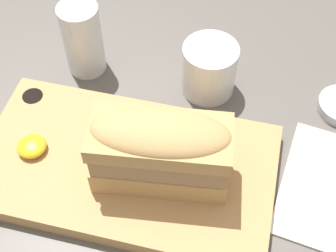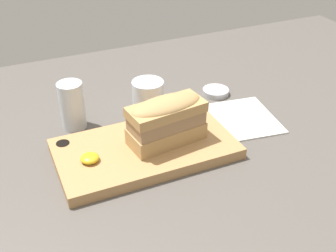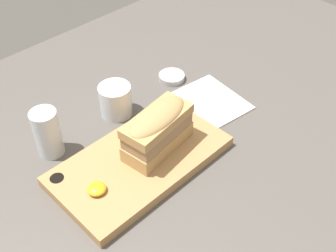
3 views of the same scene
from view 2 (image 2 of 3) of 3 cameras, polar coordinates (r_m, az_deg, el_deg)
The scene contains 8 objects.
dining_table at distance 99.53cm, azimuth -1.00°, elevation -2.62°, with size 196.14×117.46×2.00cm.
serving_board at distance 94.59cm, azimuth -3.16°, elevation -3.11°, with size 39.47×21.66×2.60cm.
sandwich at distance 91.63cm, azimuth -0.33°, elevation 0.98°, with size 17.74×9.65×10.81cm.
mustard_dollop at distance 89.79cm, azimuth -10.55°, elevation -4.29°, with size 3.97×3.97×1.59cm.
water_glass at distance 104.44cm, azimuth -12.82°, elevation 2.35°, with size 6.06×6.06×11.88cm.
wine_glass at distance 109.74cm, azimuth -2.71°, elevation 3.85°, with size 8.24×8.24×8.25cm.
napkin at distance 109.11cm, azimuth 10.24°, elevation 1.05°, with size 17.51×20.27×0.40cm.
condiment_dish at distance 119.28cm, azimuth 6.48°, elevation 4.63°, with size 7.35×7.35×1.58cm.
Camera 2 is at (-31.29, -74.88, 58.62)cm, focal length 45.00 mm.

